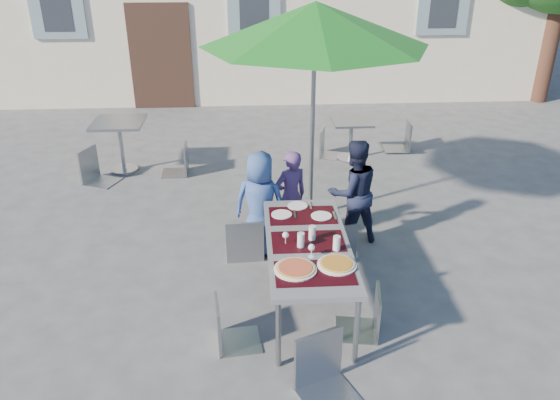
{
  "coord_description": "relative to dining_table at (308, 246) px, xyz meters",
  "views": [
    {
      "loc": [
        -0.18,
        -4.41,
        3.44
      ],
      "look_at": [
        0.15,
        1.05,
        0.77
      ],
      "focal_mm": 35.0,
      "sensor_mm": 36.0,
      "label": 1
    }
  ],
  "objects": [
    {
      "name": "ground",
      "position": [
        -0.37,
        -0.15,
        -0.7
      ],
      "size": [
        90.0,
        90.0,
        0.0
      ],
      "primitive_type": "plane",
      "color": "#4A4A4D",
      "rests_on": "ground"
    },
    {
      "name": "pizza_near_right",
      "position": [
        0.21,
        -0.45,
        0.07
      ],
      "size": [
        0.36,
        0.36,
        0.03
      ],
      "color": "white",
      "rests_on": "dining_table"
    },
    {
      "name": "cafe_table_0",
      "position": [
        -2.57,
        3.72,
        -0.09
      ],
      "size": [
        0.78,
        0.78,
        0.83
      ],
      "color": "#A2A4A9",
      "rests_on": "ground"
    },
    {
      "name": "bg_chair_l_0",
      "position": [
        -2.91,
        3.31,
        -0.11
      ],
      "size": [
        0.58,
        0.58,
        1.0
      ],
      "color": "#92969D",
      "rests_on": "ground"
    },
    {
      "name": "child_0",
      "position": [
        -0.44,
        1.08,
        -0.06
      ],
      "size": [
        0.71,
        0.56,
        1.27
      ],
      "primitive_type": "imported",
      "rotation": [
        0.0,
        0.0,
        2.87
      ],
      "color": "#355192",
      "rests_on": "ground"
    },
    {
      "name": "bg_chair_r_1",
      "position": [
        2.16,
        4.41,
        -0.13
      ],
      "size": [
        0.47,
        0.46,
        0.96
      ],
      "color": "gray",
      "rests_on": "ground"
    },
    {
      "name": "dining_table",
      "position": [
        0.0,
        0.0,
        0.0
      ],
      "size": [
        0.8,
        1.85,
        0.76
      ],
      "color": "#4E4E53",
      "rests_on": "ground"
    },
    {
      "name": "chair_2",
      "position": [
        0.42,
        0.8,
        -0.13
      ],
      "size": [
        0.54,
        0.54,
        0.97
      ],
      "color": "gray",
      "rests_on": "ground"
    },
    {
      "name": "chair_0",
      "position": [
        -0.63,
        0.96,
        -0.12
      ],
      "size": [
        0.46,
        0.47,
        0.98
      ],
      "color": "gray",
      "rests_on": "ground"
    },
    {
      "name": "child_1",
      "position": [
        -0.06,
        1.37,
        -0.11
      ],
      "size": [
        0.5,
        0.43,
        1.17
      ],
      "primitive_type": "imported",
      "rotation": [
        0.0,
        0.0,
        3.55
      ],
      "color": "#593872",
      "rests_on": "ground"
    },
    {
      "name": "chair_4",
      "position": [
        0.52,
        -0.46,
        -0.18
      ],
      "size": [
        0.45,
        0.45,
        0.88
      ],
      "color": "gray",
      "rests_on": "ground"
    },
    {
      "name": "patio_umbrella",
      "position": [
        0.26,
        1.98,
        1.79
      ],
      "size": [
        2.75,
        2.75,
        2.76
      ],
      "color": "#A2A4A9",
      "rests_on": "ground"
    },
    {
      "name": "chair_5",
      "position": [
        0.02,
        -1.19,
        -0.1
      ],
      "size": [
        0.59,
        0.59,
        1.01
      ],
      "color": "gray",
      "rests_on": "ground"
    },
    {
      "name": "bg_chair_l_1",
      "position": [
        0.8,
        4.18,
        -0.16
      ],
      "size": [
        0.51,
        0.51,
        0.92
      ],
      "color": "gray",
      "rests_on": "ground"
    },
    {
      "name": "chair_1",
      "position": [
        0.15,
        1.09,
        -0.08
      ],
      "size": [
        0.55,
        0.55,
        1.04
      ],
      "color": "gray",
      "rests_on": "ground"
    },
    {
      "name": "place_settings",
      "position": [
        -0.01,
        0.62,
        0.06
      ],
      "size": [
        0.68,
        0.48,
        0.01
      ],
      "color": "white",
      "rests_on": "dining_table"
    },
    {
      "name": "child_2",
      "position": [
        0.69,
        1.29,
        -0.04
      ],
      "size": [
        0.72,
        0.52,
        1.32
      ],
      "primitive_type": "imported",
      "rotation": [
        0.0,
        0.0,
        3.4
      ],
      "color": "#181D36",
      "rests_on": "ground"
    },
    {
      "name": "pizza_near_left",
      "position": [
        -0.17,
        -0.49,
        0.07
      ],
      "size": [
        0.39,
        0.39,
        0.03
      ],
      "color": "white",
      "rests_on": "dining_table"
    },
    {
      "name": "glassware",
      "position": [
        0.04,
        -0.09,
        0.13
      ],
      "size": [
        0.54,
        0.38,
        0.15
      ],
      "color": "silver",
      "rests_on": "dining_table"
    },
    {
      "name": "bg_chair_r_0",
      "position": [
        -1.64,
        3.56,
        -0.16
      ],
      "size": [
        0.42,
        0.41,
        0.92
      ],
      "color": "gray",
      "rests_on": "ground"
    },
    {
      "name": "cafe_table_1",
      "position": [
        1.16,
        4.0,
        -0.25
      ],
      "size": [
        0.64,
        0.64,
        0.69
      ],
      "color": "#A2A4A9",
      "rests_on": "ground"
    },
    {
      "name": "chair_3",
      "position": [
        -0.78,
        -0.55,
        -0.18
      ],
      "size": [
        0.44,
        0.43,
        0.89
      ],
      "color": "gray",
      "rests_on": "ground"
    }
  ]
}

